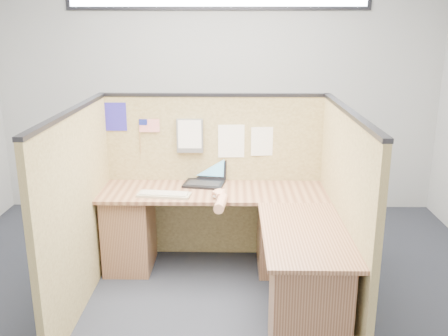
{
  "coord_description": "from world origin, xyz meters",
  "views": [
    {
      "loc": [
        0.17,
        -3.42,
        2.12
      ],
      "look_at": [
        0.1,
        0.5,
        0.98
      ],
      "focal_mm": 40.0,
      "sensor_mm": 36.0,
      "label": 1
    }
  ],
  "objects_px": {
    "laptop": "(204,176)",
    "keyboard": "(164,194)",
    "l_desk": "(234,246)",
    "mouse": "(220,195)"
  },
  "relations": [
    {
      "from": "laptop",
      "to": "keyboard",
      "type": "relative_size",
      "value": 0.85
    },
    {
      "from": "l_desk",
      "to": "laptop",
      "type": "height_order",
      "value": "laptop"
    },
    {
      "from": "l_desk",
      "to": "keyboard",
      "type": "bearing_deg",
      "value": 158.16
    },
    {
      "from": "l_desk",
      "to": "laptop",
      "type": "bearing_deg",
      "value": 113.8
    },
    {
      "from": "laptop",
      "to": "keyboard",
      "type": "xyz_separation_m",
      "value": [
        -0.32,
        -0.38,
        -0.05
      ]
    },
    {
      "from": "laptop",
      "to": "l_desk",
      "type": "bearing_deg",
      "value": -56.92
    },
    {
      "from": "keyboard",
      "to": "mouse",
      "type": "height_order",
      "value": "mouse"
    },
    {
      "from": "keyboard",
      "to": "mouse",
      "type": "bearing_deg",
      "value": 1.51
    },
    {
      "from": "mouse",
      "to": "l_desk",
      "type": "bearing_deg",
      "value": -57.02
    },
    {
      "from": "laptop",
      "to": "keyboard",
      "type": "height_order",
      "value": "laptop"
    }
  ]
}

